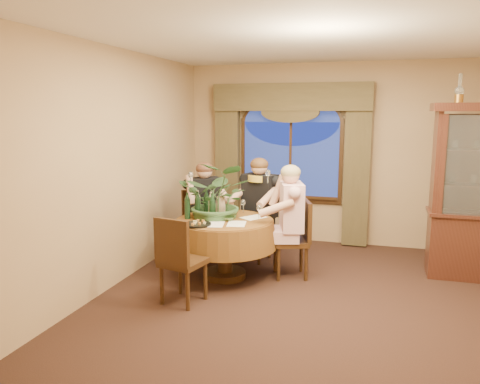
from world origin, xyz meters
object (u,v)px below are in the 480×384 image
(chair_front_left, at_px, (183,260))
(wine_bottle_5, at_px, (187,206))
(dining_table, at_px, (225,248))
(chair_back, at_px, (201,226))
(wine_bottle_0, at_px, (211,205))
(wine_bottle_4, at_px, (212,206))
(wine_bottle_2, at_px, (206,203))
(chair_right, at_px, (291,239))
(stoneware_vase, at_px, (221,206))
(oil_lamp_left, at_px, (460,88))
(olive_bowl, at_px, (228,219))
(wine_bottle_1, at_px, (198,203))
(person_pink, at_px, (291,222))
(chair_back_right, at_px, (253,226))
(person_scarf, at_px, (260,209))
(person_back, at_px, (204,211))
(centerpiece_plant, at_px, (218,170))
(wine_bottle_3, at_px, (198,205))

(chair_front_left, xyz_separation_m, wine_bottle_5, (-0.26, 0.75, 0.44))
(dining_table, xyz_separation_m, wine_bottle_5, (-0.45, -0.11, 0.54))
(chair_back, xyz_separation_m, wine_bottle_0, (0.37, -0.61, 0.44))
(chair_front_left, height_order, wine_bottle_4, wine_bottle_4)
(wine_bottle_0, height_order, wine_bottle_2, same)
(chair_right, height_order, stoneware_vase, stoneware_vase)
(wine_bottle_2, bearing_deg, wine_bottle_5, -120.79)
(dining_table, relative_size, oil_lamp_left, 3.82)
(stoneware_vase, xyz_separation_m, olive_bowl, (0.17, -0.21, -0.11))
(chair_front_left, distance_m, wine_bottle_1, 1.06)
(person_pink, distance_m, wine_bottle_5, 1.30)
(dining_table, distance_m, chair_front_left, 0.89)
(chair_front_left, relative_size, olive_bowl, 6.59)
(dining_table, bearing_deg, chair_back, 131.24)
(chair_right, relative_size, chair_back_right, 1.00)
(oil_lamp_left, relative_size, chair_back, 0.35)
(person_scarf, bearing_deg, wine_bottle_1, 66.09)
(person_back, distance_m, person_scarf, 0.77)
(wine_bottle_2, relative_size, wine_bottle_5, 1.00)
(olive_bowl, relative_size, wine_bottle_5, 0.44)
(wine_bottle_4, bearing_deg, wine_bottle_2, 125.35)
(wine_bottle_1, bearing_deg, centerpiece_plant, 2.66)
(person_back, relative_size, person_scarf, 0.96)
(wine_bottle_2, bearing_deg, chair_back_right, 55.07)
(wine_bottle_1, bearing_deg, oil_lamp_left, 14.34)
(chair_front_left, bearing_deg, oil_lamp_left, 43.42)
(wine_bottle_4, bearing_deg, person_pink, 18.87)
(person_pink, bearing_deg, olive_bowl, 95.82)
(wine_bottle_1, height_order, wine_bottle_2, same)
(person_scarf, distance_m, wine_bottle_4, 0.98)
(chair_right, distance_m, chair_back_right, 0.82)
(chair_right, distance_m, person_pink, 0.23)
(chair_front_left, bearing_deg, wine_bottle_2, 108.18)
(chair_back, distance_m, olive_bowl, 0.98)
(wine_bottle_5, bearing_deg, chair_right, 17.03)
(person_back, distance_m, wine_bottle_4, 0.82)
(wine_bottle_0, relative_size, wine_bottle_3, 1.00)
(chair_back_right, distance_m, wine_bottle_1, 1.00)
(wine_bottle_0, xyz_separation_m, wine_bottle_1, (-0.20, 0.06, 0.00))
(wine_bottle_0, relative_size, wine_bottle_2, 1.00)
(chair_right, relative_size, olive_bowl, 6.59)
(chair_back_right, distance_m, stoneware_vase, 0.81)
(oil_lamp_left, bearing_deg, person_pink, -161.89)
(oil_lamp_left, distance_m, wine_bottle_1, 3.47)
(wine_bottle_2, bearing_deg, chair_front_left, -84.20)
(centerpiece_plant, bearing_deg, dining_table, -42.00)
(wine_bottle_1, bearing_deg, person_pink, 8.02)
(chair_right, height_order, centerpiece_plant, centerpiece_plant)
(olive_bowl, xyz_separation_m, wine_bottle_4, (-0.21, -0.01, 0.14))
(chair_right, bearing_deg, wine_bottle_4, 91.14)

